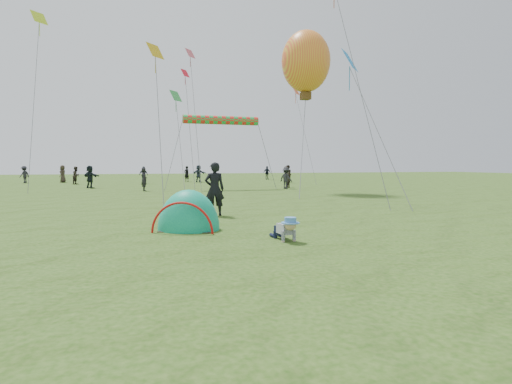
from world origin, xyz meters
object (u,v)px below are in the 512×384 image
object	(u,v)px
crawling_toddler	(286,228)
standing_adult	(215,189)
balloon_kite	(306,65)
popup_tent	(189,230)

from	to	relation	value
crawling_toddler	standing_adult	distance (m)	5.17
crawling_toddler	balloon_kite	xyz separation A→B (m)	(7.24, 15.44, 7.92)
popup_tent	standing_adult	world-z (taller)	standing_adult
popup_tent	balloon_kite	size ratio (longest dim) A/B	0.51
popup_tent	balloon_kite	world-z (taller)	balloon_kite
popup_tent	balloon_kite	distance (m)	18.07
crawling_toddler	popup_tent	xyz separation A→B (m)	(-2.03, 2.29, -0.30)
popup_tent	standing_adult	size ratio (longest dim) A/B	1.19
popup_tent	balloon_kite	xyz separation A→B (m)	(9.27, 13.16, 8.22)
crawling_toddler	balloon_kite	bearing A→B (deg)	59.22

